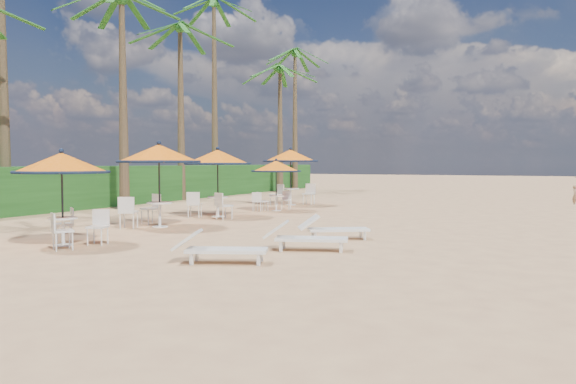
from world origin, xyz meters
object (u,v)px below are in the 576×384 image
station_0 (64,175)px  station_3 (275,173)px  station_1 (157,161)px  station_4 (291,161)px  station_2 (217,163)px  lounger_near (217,248)px  lounger_mid (303,237)px  lounger_far (331,228)px

station_0 → station_3: station_0 is taller
station_1 → station_4: bearing=91.0°
station_0 → station_4: 13.80m
station_3 → station_2: bearing=-101.6°
station_0 → station_2: bearing=94.3°
station_4 → lounger_near: size_ratio=1.40×
station_2 → lounger_near: bearing=-57.1°
station_2 → lounger_mid: (5.95, -5.69, -1.62)m
lounger_near → lounger_far: bearing=56.8°
lounger_near → lounger_mid: size_ratio=0.97×
station_0 → station_1: station_1 is taller
station_4 → lounger_far: (5.93, -10.08, -1.74)m
station_0 → lounger_mid: station_0 is taller
station_4 → lounger_mid: 13.57m
station_0 → station_1: (-0.47, 3.99, 0.32)m
station_0 → lounger_far: size_ratio=1.26×
station_2 → lounger_far: size_ratio=1.39×
lounger_mid → station_0: bearing=179.3°
station_3 → lounger_mid: (5.27, -8.97, -1.25)m
station_3 → lounger_mid: 10.48m
station_1 → station_4: size_ratio=0.98×
station_3 → lounger_far: station_3 is taller
station_3 → station_4: bearing=103.6°
lounger_far → station_0: bearing=-176.9°
station_0 → lounger_near: size_ratio=1.20×
station_1 → station_4: station_4 is taller
station_2 → station_4: size_ratio=0.95×
station_1 → lounger_near: station_1 is taller
lounger_mid → station_3: bearing=101.8°
station_1 → lounger_mid: bearing=-20.9°
station_3 → lounger_mid: station_3 is taller
lounger_far → lounger_near: bearing=-132.5°
station_0 → lounger_far: station_0 is taller
station_3 → station_4: station_4 is taller
station_0 → station_2: station_2 is taller
lounger_far → lounger_mid: bearing=-119.4°
station_2 → station_3: station_2 is taller
station_1 → station_3: 6.77m
station_4 → station_2: bearing=-89.4°
station_2 → station_3: 3.37m
station_0 → station_2: 7.46m
station_2 → lounger_near: 9.51m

